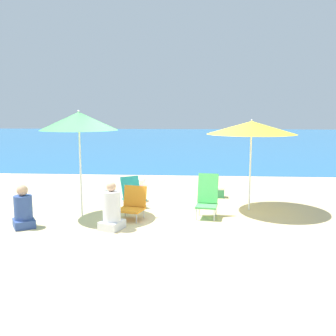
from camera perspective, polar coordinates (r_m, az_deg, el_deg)
name	(u,v)px	position (r m, az deg, el deg)	size (l,w,h in m)	color
ground_plane	(152,218)	(7.89, -2.47, -7.69)	(60.00, 60.00, 0.00)	#D1BA89
sea_water	(186,138)	(33.12, 2.70, 4.53)	(60.00, 40.00, 0.01)	#23669E
beach_umbrella_green	(79,121)	(8.00, -13.43, 6.94)	(1.61, 1.61, 2.24)	white
beach_umbrella_yellow	(251,128)	(8.50, 12.61, 6.01)	(1.98, 1.98, 2.05)	white
beach_chair_teal	(132,193)	(8.80, -5.45, -3.77)	(0.66, 0.67, 0.71)	silver
beach_chair_green	(207,196)	(7.97, 6.01, -4.27)	(0.51, 0.62, 0.90)	silver
beach_chair_orange	(133,203)	(7.86, -5.38, -5.39)	(0.61, 0.64, 0.67)	silver
person_seated_near	(23,210)	(7.73, -21.18, -6.04)	(0.55, 0.57, 0.83)	#334C8C
person_seated_far	(112,210)	(7.17, -8.58, -6.36)	(0.50, 0.54, 0.91)	silver
backpack_pink	(137,194)	(9.40, -4.71, -3.93)	(0.26, 0.27, 0.38)	pink
cooler_box	(215,192)	(9.88, 7.17, -3.66)	(0.47, 0.27, 0.27)	#338C59
seagull	(141,181)	(11.47, -4.06, -1.94)	(0.27, 0.11, 0.23)	gold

